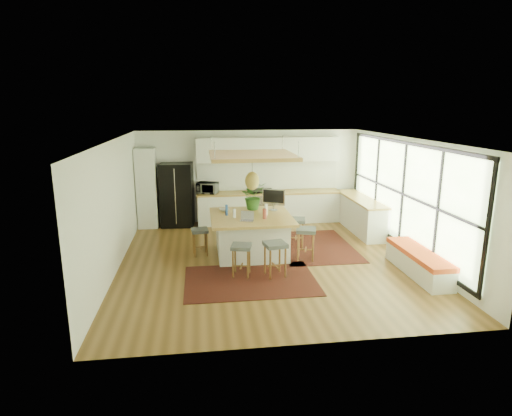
{
  "coord_description": "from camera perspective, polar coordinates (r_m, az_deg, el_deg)",
  "views": [
    {
      "loc": [
        -1.46,
        -8.93,
        3.4
      ],
      "look_at": [
        -0.2,
        0.5,
        1.1
      ],
      "focal_mm": 29.86,
      "sensor_mm": 36.0,
      "label": 1
    }
  ],
  "objects": [
    {
      "name": "monitor",
      "position": [
        10.23,
        2.37,
        1.11
      ],
      "size": [
        0.6,
        0.44,
        0.53
      ],
      "primitive_type": null,
      "rotation": [
        0.0,
        0.0,
        -0.46
      ],
      "color": "#A5A5AA",
      "rests_on": "island"
    },
    {
      "name": "floor",
      "position": [
        9.66,
        1.58,
        -7.01
      ],
      "size": [
        7.0,
        7.0,
        0.0
      ],
      "primitive_type": "plane",
      "color": "brown",
      "rests_on": "ground"
    },
    {
      "name": "range",
      "position": [
        12.57,
        0.64,
        0.26
      ],
      "size": [
        0.76,
        0.62,
        1.0
      ],
      "primitive_type": null,
      "color": "#A5A5AA",
      "rests_on": "floor"
    },
    {
      "name": "upper_cabinets",
      "position": [
        12.47,
        1.72,
        7.84
      ],
      "size": [
        4.2,
        0.34,
        0.7
      ],
      "primitive_type": "cube",
      "color": "silver",
      "rests_on": "wall_back"
    },
    {
      "name": "fridge",
      "position": [
        12.38,
        -10.53,
        1.83
      ],
      "size": [
        0.96,
        0.78,
        1.81
      ],
      "primitive_type": null,
      "rotation": [
        0.0,
        0.0,
        -0.09
      ],
      "color": "black",
      "rests_on": "floor"
    },
    {
      "name": "island_bowl",
      "position": [
        10.22,
        -4.26,
        -0.26
      ],
      "size": [
        0.28,
        0.28,
        0.06
      ],
      "primitive_type": "imported",
      "rotation": [
        0.0,
        0.0,
        0.15
      ],
      "color": "white",
      "rests_on": "island"
    },
    {
      "name": "island_bottle_0",
      "position": [
        9.81,
        -3.93,
        -0.45
      ],
      "size": [
        0.07,
        0.07,
        0.19
      ],
      "primitive_type": "cylinder",
      "color": "blue",
      "rests_on": "island"
    },
    {
      "name": "window_wall",
      "position": [
        10.27,
        19.66,
        1.57
      ],
      "size": [
        0.1,
        6.2,
        2.6
      ],
      "primitive_type": null,
      "color": "black",
      "rests_on": "wall_right"
    },
    {
      "name": "ceiling",
      "position": [
        9.07,
        1.69,
        9.17
      ],
      "size": [
        7.0,
        7.0,
        0.0
      ],
      "primitive_type": "plane",
      "rotation": [
        3.14,
        0.0,
        0.0
      ],
      "color": "white",
      "rests_on": "ground"
    },
    {
      "name": "wall_right",
      "position": [
        10.3,
        19.79,
        1.3
      ],
      "size": [
        0.0,
        7.0,
        7.0
      ],
      "primitive_type": "plane",
      "rotation": [
        1.57,
        0.0,
        -1.57
      ],
      "color": "white",
      "rests_on": "ground"
    },
    {
      "name": "rug_right",
      "position": [
        10.67,
        7.88,
        -5.09
      ],
      "size": [
        1.8,
        2.6,
        0.01
      ],
      "primitive_type": "cube",
      "color": "black",
      "rests_on": "floor"
    },
    {
      "name": "window_bench",
      "position": [
        9.44,
        20.93,
        -6.84
      ],
      "size": [
        0.52,
        2.0,
        0.5
      ],
      "primitive_type": null,
      "color": "silver",
      "rests_on": "floor"
    },
    {
      "name": "back_counter_top",
      "position": [
        12.52,
        1.78,
        2.07
      ],
      "size": [
        4.24,
        0.64,
        0.05
      ],
      "primitive_type": "cube",
      "color": "#A6813B",
      "rests_on": "back_counter_base"
    },
    {
      "name": "island_bottle_3",
      "position": [
        9.85,
        1.32,
        -0.35
      ],
      "size": [
        0.07,
        0.07,
        0.19
      ],
      "primitive_type": "cylinder",
      "color": "white",
      "rests_on": "island"
    },
    {
      "name": "island_plant",
      "position": [
        10.34,
        -0.4,
        1.22
      ],
      "size": [
        0.86,
        0.87,
        0.51
      ],
      "primitive_type": "imported",
      "rotation": [
        0.0,
        0.0,
        0.64
      ],
      "color": "#1E4C19",
      "rests_on": "island"
    },
    {
      "name": "island",
      "position": [
        9.91,
        -0.66,
        -3.63
      ],
      "size": [
        1.85,
        1.85,
        0.93
      ],
      "primitive_type": null,
      "color": "#A6813B",
      "rests_on": "floor"
    },
    {
      "name": "right_counter_base",
      "position": [
        12.14,
        13.84,
        -0.92
      ],
      "size": [
        0.6,
        2.5,
        0.88
      ],
      "primitive_type": "cube",
      "color": "silver",
      "rests_on": "floor"
    },
    {
      "name": "stool_near_right",
      "position": [
        8.71,
        2.58,
        -6.89
      ],
      "size": [
        0.49,
        0.49,
        0.71
      ],
      "primitive_type": null,
      "rotation": [
        0.0,
        0.0,
        0.18
      ],
      "color": "#474D4E",
      "rests_on": "floor"
    },
    {
      "name": "stool_right_back",
      "position": [
        10.53,
        5.38,
        -3.27
      ],
      "size": [
        0.5,
        0.5,
        0.71
      ],
      "primitive_type": null,
      "rotation": [
        0.0,
        0.0,
        1.35
      ],
      "color": "#474D4E",
      "rests_on": "floor"
    },
    {
      "name": "microwave",
      "position": [
        12.34,
        -6.51,
        2.86
      ],
      "size": [
        0.65,
        0.49,
        0.39
      ],
      "primitive_type": "imported",
      "rotation": [
        0.0,
        0.0,
        -0.33
      ],
      "color": "#A5A5AA",
      "rests_on": "back_counter_top"
    },
    {
      "name": "rug_near",
      "position": [
        8.59,
        -0.74,
        -9.67
      ],
      "size": [
        2.6,
        1.8,
        0.01
      ],
      "primitive_type": "cube",
      "color": "black",
      "rests_on": "floor"
    },
    {
      "name": "backsplash",
      "position": [
        12.73,
        1.57,
        4.32
      ],
      "size": [
        4.2,
        0.02,
        0.8
      ],
      "primitive_type": "cube",
      "color": "white",
      "rests_on": "wall_back"
    },
    {
      "name": "wall_left",
      "position": [
        9.33,
        -18.47,
        0.2
      ],
      "size": [
        0.0,
        7.0,
        7.0
      ],
      "primitive_type": "plane",
      "rotation": [
        1.57,
        0.0,
        1.57
      ],
      "color": "white",
      "rests_on": "ground"
    },
    {
      "name": "pantry",
      "position": [
        12.41,
        -14.39,
        2.6
      ],
      "size": [
        0.55,
        0.6,
        2.25
      ],
      "primitive_type": "cube",
      "color": "silver",
      "rests_on": "floor"
    },
    {
      "name": "back_counter_base",
      "position": [
        12.62,
        1.76,
        0.03
      ],
      "size": [
        4.2,
        0.6,
        0.88
      ],
      "primitive_type": "cube",
      "color": "silver",
      "rests_on": "floor"
    },
    {
      "name": "ceiling_panel",
      "position": [
        9.49,
        -0.52,
        5.42
      ],
      "size": [
        1.86,
        1.86,
        0.8
      ],
      "primitive_type": null,
      "color": "#A6813B",
      "rests_on": "ceiling"
    },
    {
      "name": "laptop",
      "position": [
        9.31,
        -1.24,
        -1.03
      ],
      "size": [
        0.36,
        0.37,
        0.22
      ],
      "primitive_type": null,
      "rotation": [
        0.0,
        0.0,
        -0.26
      ],
      "color": "#A5A5AA",
      "rests_on": "island"
    },
    {
      "name": "stool_right_front",
      "position": [
        9.69,
        6.69,
        -4.82
      ],
      "size": [
        0.53,
        0.53,
        0.72
      ],
      "primitive_type": null,
      "rotation": [
        0.0,
        0.0,
        1.28
      ],
      "color": "#474D4E",
      "rests_on": "floor"
    },
    {
      "name": "wall_front",
      "position": [
        5.98,
        7.04,
        -6.55
      ],
      "size": [
        6.5,
        0.0,
        6.5
      ],
      "primitive_type": "plane",
      "rotation": [
        -1.57,
        0.0,
        0.0
      ],
      "color": "white",
      "rests_on": "ground"
    },
    {
      "name": "wall_back",
      "position": [
        12.68,
        -0.9,
        4.29
      ],
      "size": [
        6.5,
        0.0,
        6.5
      ],
      "primitive_type": "plane",
      "rotation": [
        1.57,
        0.0,
        0.0
      ],
      "color": "white",
      "rests_on": "ground"
    },
    {
      "name": "island_bottle_1",
      "position": [
        9.58,
        -2.94,
        -0.78
      ],
      "size": [
        0.07,
        0.07,
        0.19
      ],
      "primitive_type": "cylinder",
      "color": "white",
      "rests_on": "island"
    },
    {
      "name": "island_bottle_2",
      "position": [
        9.5,
        1.05,
        -0.88
      ],
      "size": [
        0.07,
        0.07,
        0.19
      ],
      "primitive_type": "cylinder",
      "color": "#9D4034",
      "rests_on": "island"
    },
    {
      "name": "stool_left_side",
      "position": [
        9.97,
        -7.5,
        -4.31
      ],
      "size": [
        0.41,
        0.41,
        0.63
      ],
      "primitive_type": null,
      "rotation": [
        0.0,
        0.0,
        -1.46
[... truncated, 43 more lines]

